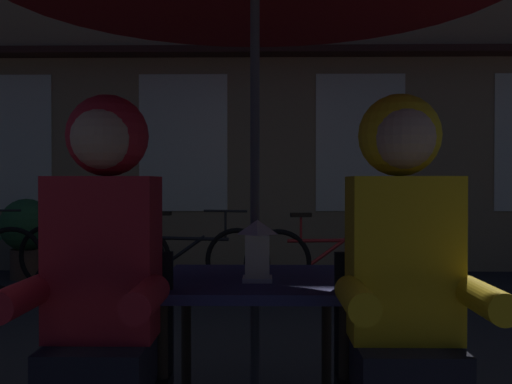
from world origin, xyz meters
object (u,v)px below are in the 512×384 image
at_px(bicycle_second, 90,257).
at_px(lantern, 257,249).
at_px(person_right_hooded, 404,266).
at_px(chair_left, 107,371).
at_px(chair_right, 400,373).
at_px(cafe_table, 255,304).
at_px(bicycle_fourth, 330,261).
at_px(person_left_hooded, 102,265).
at_px(bicycle_third, 188,258).
at_px(potted_plant, 26,231).

bearing_deg(bicycle_second, lantern, -65.10).
xyz_separation_m(person_right_hooded, bicycle_second, (-2.24, 4.17, -0.50)).
height_order(chair_left, chair_right, same).
relative_size(cafe_table, bicycle_fourth, 0.44).
bearing_deg(person_left_hooded, person_right_hooded, 0.00).
height_order(chair_left, person_left_hooded, person_left_hooded).
bearing_deg(bicycle_third, chair_right, -73.03).
xyz_separation_m(person_right_hooded, bicycle_third, (-1.22, 4.07, -0.50)).
distance_m(cafe_table, bicycle_third, 3.73).
bearing_deg(lantern, bicycle_second, 114.90).
height_order(cafe_table, bicycle_third, bicycle_third).
relative_size(person_left_hooded, bicycle_fourth, 0.84).
relative_size(person_left_hooded, person_right_hooded, 1.00).
bearing_deg(chair_left, chair_right, 0.00).
xyz_separation_m(cafe_table, person_right_hooded, (0.48, -0.43, 0.21)).
bearing_deg(potted_plant, person_right_hooded, -56.91).
xyz_separation_m(chair_left, chair_right, (0.96, 0.00, 0.00)).
relative_size(cafe_table, lantern, 3.20).
xyz_separation_m(bicycle_fourth, potted_plant, (-3.37, 1.01, 0.20)).
height_order(person_right_hooded, bicycle_third, person_right_hooded).
height_order(lantern, bicycle_second, lantern).
distance_m(chair_left, chair_right, 0.96).
bearing_deg(chair_right, person_right_hooded, -90.00).
relative_size(cafe_table, bicycle_third, 0.45).
height_order(person_left_hooded, bicycle_third, person_left_hooded).
relative_size(cafe_table, chair_left, 0.85).
bearing_deg(person_right_hooded, bicycle_fourth, 87.35).
height_order(lantern, chair_left, lantern).
relative_size(person_left_hooded, bicycle_second, 0.85).
distance_m(chair_right, potted_plant, 5.80).
height_order(cafe_table, chair_right, chair_right).
relative_size(bicycle_second, bicycle_fourth, 0.98).
relative_size(chair_right, potted_plant, 0.95).
distance_m(cafe_table, bicycle_second, 4.15).
height_order(chair_left, person_right_hooded, person_right_hooded).
bearing_deg(lantern, bicycle_fourth, 79.62).
xyz_separation_m(cafe_table, bicycle_second, (-1.76, 3.74, -0.29)).
bearing_deg(bicycle_fourth, person_right_hooded, -92.65).
bearing_deg(bicycle_second, chair_left, -72.65).
bearing_deg(bicycle_fourth, chair_right, -92.68).
xyz_separation_m(chair_right, person_right_hooded, (0.00, -0.06, 0.36)).
distance_m(bicycle_second, potted_plant, 1.21).
distance_m(chair_left, person_right_hooded, 1.03).
height_order(person_right_hooded, bicycle_fourth, person_right_hooded).
bearing_deg(potted_plant, chair_right, -56.61).
bearing_deg(chair_right, lantern, 148.59).
relative_size(chair_right, person_right_hooded, 0.62).
height_order(chair_left, potted_plant, potted_plant).
relative_size(person_right_hooded, bicycle_second, 0.85).
xyz_separation_m(cafe_table, potted_plant, (-2.71, 4.47, -0.09)).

